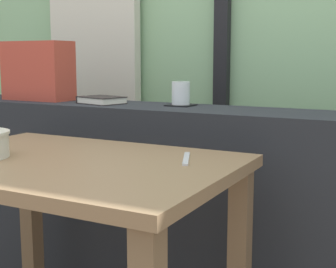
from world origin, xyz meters
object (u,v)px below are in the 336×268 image
object	(u,v)px
throw_pillow	(38,71)
coaster_square	(181,105)
fork_utensil	(186,159)
breakfast_table	(70,202)
closed_book	(101,100)
juice_glass	(181,94)

from	to	relation	value
throw_pillow	coaster_square	bearing A→B (deg)	4.02
throw_pillow	fork_utensil	distance (m)	1.07
breakfast_table	fork_utensil	size ratio (longest dim) A/B	5.59
closed_book	throw_pillow	bearing A→B (deg)	177.43
fork_utensil	juice_glass	bearing A→B (deg)	94.37
juice_glass	closed_book	world-z (taller)	juice_glass
closed_book	throw_pillow	xyz separation A→B (m)	(-0.35, 0.02, 0.12)
throw_pillow	breakfast_table	bearing A→B (deg)	-42.68
juice_glass	closed_book	bearing A→B (deg)	-169.18
juice_glass	closed_book	xyz separation A→B (m)	(-0.34, -0.06, -0.03)
breakfast_table	fork_utensil	xyz separation A→B (m)	(0.30, 0.15, 0.13)
breakfast_table	throw_pillow	size ratio (longest dim) A/B	2.97
breakfast_table	juice_glass	world-z (taller)	juice_glass
coaster_square	throw_pillow	size ratio (longest dim) A/B	0.31
juice_glass	closed_book	size ratio (longest dim) A/B	0.45
coaster_square	closed_book	xyz separation A→B (m)	(-0.34, -0.06, 0.01)
breakfast_table	throw_pillow	distance (m)	0.95
fork_utensil	coaster_square	bearing A→B (deg)	94.37
breakfast_table	fork_utensil	world-z (taller)	fork_utensil
coaster_square	closed_book	bearing A→B (deg)	-169.18
juice_glass	fork_utensil	xyz separation A→B (m)	(0.26, -0.49, -0.14)
closed_book	juice_glass	bearing A→B (deg)	10.82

